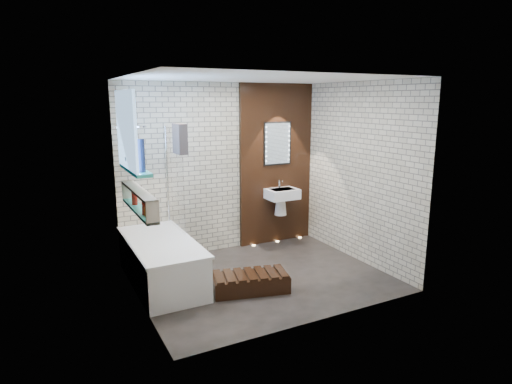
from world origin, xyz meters
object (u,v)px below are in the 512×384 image
washbasin (282,197)px  led_mirror (277,144)px  walnut_step (250,283)px  bathtub (161,262)px  bath_screen (175,179)px

washbasin → led_mirror: bearing=90.0°
washbasin → walnut_step: bearing=-132.6°
led_mirror → walnut_step: bearing=-129.5°
washbasin → walnut_step: size_ratio=0.62×
bathtub → led_mirror: 2.68m
bathtub → washbasin: washbasin is taller
washbasin → led_mirror: size_ratio=0.83×
bathtub → walnut_step: bearing=-39.4°
led_mirror → bath_screen: bearing=-169.3°
bath_screen → led_mirror: size_ratio=2.00×
led_mirror → walnut_step: led_mirror is taller
washbasin → led_mirror: (0.00, 0.16, 0.86)m
bathtub → washbasin: size_ratio=3.00×
washbasin → led_mirror: led_mirror is taller
bath_screen → led_mirror: 1.89m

